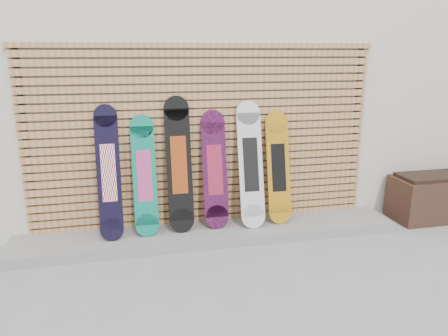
{
  "coord_description": "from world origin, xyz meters",
  "views": [
    {
      "loc": [
        -1.08,
        -4.15,
        2.19
      ],
      "look_at": [
        0.04,
        0.75,
        0.85
      ],
      "focal_mm": 35.0,
      "sensor_mm": 36.0,
      "label": 1
    }
  ],
  "objects": [
    {
      "name": "ground",
      "position": [
        0.0,
        0.0,
        0.0
      ],
      "size": [
        80.0,
        80.0,
        0.0
      ],
      "primitive_type": "plane",
      "color": "gray",
      "rests_on": "ground"
    },
    {
      "name": "building",
      "position": [
        0.5,
        3.5,
        1.8
      ],
      "size": [
        12.0,
        5.0,
        3.6
      ],
      "primitive_type": "cube",
      "color": "beige",
      "rests_on": "ground"
    },
    {
      "name": "concrete_step",
      "position": [
        -0.15,
        0.68,
        0.06
      ],
      "size": [
        4.6,
        0.7,
        0.12
      ],
      "primitive_type": "cube",
      "color": "gray",
      "rests_on": "ground"
    },
    {
      "name": "slat_wall",
      "position": [
        -0.15,
        0.97,
        1.21
      ],
      "size": [
        4.26,
        0.08,
        2.29
      ],
      "color": "#AA7746",
      "rests_on": "ground"
    },
    {
      "name": "planter_box",
      "position": [
        3.05,
        0.65,
        0.3
      ],
      "size": [
        1.38,
        0.57,
        0.62
      ],
      "color": "#301D15",
      "rests_on": "ground"
    },
    {
      "name": "snowboard_0",
      "position": [
        -1.29,
        0.75,
        0.87
      ],
      "size": [
        0.26,
        0.39,
        1.51
      ],
      "color": "black",
      "rests_on": "concrete_step"
    },
    {
      "name": "snowboard_1",
      "position": [
        -0.9,
        0.77,
        0.81
      ],
      "size": [
        0.27,
        0.35,
        1.38
      ],
      "color": "#0C735C",
      "rests_on": "concrete_step"
    },
    {
      "name": "snowboard_2",
      "position": [
        -0.49,
        0.78,
        0.91
      ],
      "size": [
        0.3,
        0.33,
        1.59
      ],
      "color": "black",
      "rests_on": "concrete_step"
    },
    {
      "name": "snowboard_3",
      "position": [
        -0.06,
        0.79,
        0.82
      ],
      "size": [
        0.29,
        0.31,
        1.41
      ],
      "color": "black",
      "rests_on": "concrete_step"
    },
    {
      "name": "snowboard_4",
      "position": [
        0.37,
        0.75,
        0.87
      ],
      "size": [
        0.3,
        0.39,
        1.51
      ],
      "color": "silver",
      "rests_on": "concrete_step"
    },
    {
      "name": "snowboard_5",
      "position": [
        0.74,
        0.78,
        0.81
      ],
      "size": [
        0.29,
        0.33,
        1.38
      ],
      "color": "#AF7612",
      "rests_on": "concrete_step"
    }
  ]
}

